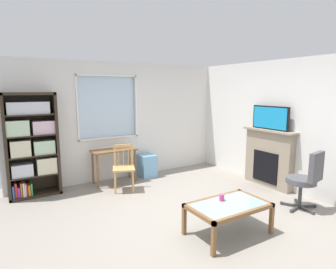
{
  "coord_description": "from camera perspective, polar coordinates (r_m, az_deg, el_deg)",
  "views": [
    {
      "loc": [
        -2.4,
        -3.41,
        1.99
      ],
      "look_at": [
        0.24,
        0.91,
        1.17
      ],
      "focal_mm": 30.32,
      "sensor_mm": 36.0,
      "label": 1
    }
  ],
  "objects": [
    {
      "name": "ground",
      "position": [
        4.62,
        3.5,
        -16.47
      ],
      "size": [
        5.81,
        6.04,
        0.02
      ],
      "primitive_type": "cube",
      "color": "gray"
    },
    {
      "name": "wall_back_with_window",
      "position": [
        6.45,
        -9.0,
        2.36
      ],
      "size": [
        4.81,
        0.15,
        2.56
      ],
      "color": "silver",
      "rests_on": "ground"
    },
    {
      "name": "wall_right",
      "position": [
        5.98,
        23.38,
        1.59
      ],
      "size": [
        0.12,
        5.24,
        2.56
      ],
      "primitive_type": "cube",
      "color": "silver",
      "rests_on": "ground"
    },
    {
      "name": "bookshelf",
      "position": [
        5.79,
        -25.81,
        -1.69
      ],
      "size": [
        0.9,
        0.38,
        1.93
      ],
      "color": "#2D2319",
      "rests_on": "ground"
    },
    {
      "name": "desk_under_window",
      "position": [
        6.11,
        -10.81,
        -4.16
      ],
      "size": [
        0.93,
        0.42,
        0.73
      ],
      "color": "brown",
      "rests_on": "ground"
    },
    {
      "name": "wooden_chair",
      "position": [
        5.67,
        -8.9,
        -6.54
      ],
      "size": [
        0.54,
        0.53,
        0.9
      ],
      "color": "tan",
      "rests_on": "ground"
    },
    {
      "name": "plastic_drawer_unit",
      "position": [
        6.55,
        -4.29,
        -6.23
      ],
      "size": [
        0.35,
        0.4,
        0.51
      ],
      "primitive_type": "cube",
      "color": "#72ADDB",
      "rests_on": "ground"
    },
    {
      "name": "fireplace",
      "position": [
        6.18,
        19.57,
        -4.44
      ],
      "size": [
        0.26,
        1.18,
        1.18
      ],
      "color": "gray",
      "rests_on": "ground"
    },
    {
      "name": "tv",
      "position": [
        6.03,
        19.88,
        3.18
      ],
      "size": [
        0.06,
        0.84,
        0.47
      ],
      "color": "black",
      "rests_on": "fireplace"
    },
    {
      "name": "office_chair",
      "position": [
        5.21,
        26.11,
        -7.76
      ],
      "size": [
        0.58,
        0.58,
        1.0
      ],
      "color": "#4C4C51",
      "rests_on": "ground"
    },
    {
      "name": "coffee_table",
      "position": [
        4.08,
        12.04,
        -14.2
      ],
      "size": [
        1.09,
        0.67,
        0.44
      ],
      "color": "#8C9E99",
      "rests_on": "ground"
    },
    {
      "name": "sippy_cup",
      "position": [
        4.13,
        10.74,
        -12.3
      ],
      "size": [
        0.07,
        0.07,
        0.09
      ],
      "primitive_type": "cylinder",
      "color": "#DB3D84",
      "rests_on": "coffee_table"
    }
  ]
}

